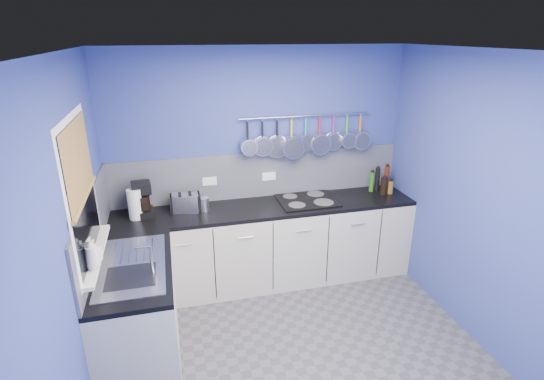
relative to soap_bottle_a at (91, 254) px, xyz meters
name	(u,v)px	position (x,y,z in m)	size (l,w,h in m)	color
floor	(299,354)	(1.53, -0.06, -1.18)	(3.20, 3.00, 0.02)	#47474C
ceiling	(308,49)	(1.53, -0.06, 1.34)	(3.20, 3.00, 0.02)	white
wall_back	(259,166)	(1.53, 1.45, 0.08)	(3.20, 0.02, 2.50)	navy
wall_front	(411,367)	(1.53, -1.57, 0.08)	(3.20, 0.02, 2.50)	navy
wall_left	(76,249)	(-0.08, -0.06, 0.08)	(0.02, 3.00, 2.50)	navy
wall_right	(482,203)	(3.14, -0.06, 0.08)	(0.02, 3.00, 2.50)	navy
backsplash_back	(260,175)	(1.53, 1.43, -0.02)	(3.20, 0.02, 0.50)	gray
backsplash_left	(94,224)	(-0.06, 0.54, -0.02)	(0.02, 1.80, 0.50)	gray
cabinet_run_back	(266,245)	(1.53, 1.14, -0.74)	(3.20, 0.60, 0.86)	#BCB6A1
worktop_back	(266,208)	(1.53, 1.14, -0.29)	(3.20, 0.60, 0.04)	black
cabinet_run_left	(139,315)	(0.23, 0.24, -0.74)	(0.60, 1.20, 0.86)	#BCB6A1
worktop_left	(133,267)	(0.23, 0.24, -0.29)	(0.60, 1.20, 0.04)	black
window_frame	(81,191)	(-0.05, 0.24, 0.38)	(0.01, 1.00, 1.10)	white
window_glass	(82,191)	(-0.04, 0.24, 0.38)	(0.01, 0.90, 1.00)	black
bamboo_blind	(78,161)	(-0.03, 0.24, 0.61)	(0.01, 0.90, 0.55)	#A78546
window_sill	(96,254)	(-0.02, 0.24, -0.13)	(0.10, 0.98, 0.03)	white
sink_unit	(132,265)	(0.23, 0.24, -0.27)	(0.50, 0.95, 0.01)	silver
mixer_tap	(151,259)	(0.39, 0.06, -0.14)	(0.12, 0.08, 0.26)	silver
socket_left	(210,181)	(0.98, 1.42, -0.04)	(0.15, 0.01, 0.09)	white
socket_right	(269,176)	(1.63, 1.42, -0.04)	(0.15, 0.01, 0.09)	white
pot_rail	(306,116)	(2.03, 1.39, 0.61)	(0.02, 0.02, 1.45)	silver
soap_bottle_a	(91,254)	(0.00, 0.00, 0.00)	(0.09, 0.09, 0.24)	white
soap_bottle_b	(94,251)	(0.00, 0.10, -0.03)	(0.08, 0.08, 0.17)	white
paper_towel	(135,204)	(0.22, 1.16, -0.12)	(0.13, 0.13, 0.30)	white
coffee_maker	(142,200)	(0.29, 1.21, -0.10)	(0.19, 0.21, 0.34)	black
toaster	(185,203)	(0.70, 1.22, -0.18)	(0.28, 0.16, 0.18)	silver
canister	(204,204)	(0.89, 1.18, -0.20)	(0.10, 0.10, 0.14)	silver
hob	(307,200)	(2.00, 1.19, -0.26)	(0.62, 0.54, 0.01)	black
pan_0	(248,137)	(1.40, 1.38, 0.43)	(0.18, 0.13, 0.37)	silver
pan_1	(263,137)	(1.55, 1.38, 0.41)	(0.21, 0.06, 0.40)	silver
pan_2	(277,138)	(1.71, 1.38, 0.39)	(0.24, 0.05, 0.43)	silver
pan_3	(291,137)	(1.87, 1.38, 0.39)	(0.25, 0.12, 0.44)	silver
pan_4	(306,134)	(2.03, 1.38, 0.42)	(0.18, 0.08, 0.37)	silver
pan_5	(319,135)	(2.19, 1.38, 0.40)	(0.23, 0.09, 0.42)	silver
pan_6	(333,133)	(2.35, 1.38, 0.42)	(0.20, 0.06, 0.39)	silver
pan_7	(347,131)	(2.51, 1.38, 0.43)	(0.18, 0.11, 0.37)	silver
pan_8	(360,131)	(2.67, 1.38, 0.41)	(0.20, 0.10, 0.39)	silver
condiment_0	(386,178)	(2.98, 1.27, -0.13)	(0.05, 0.05, 0.28)	#4C190C
condiment_1	(377,180)	(2.87, 1.27, -0.14)	(0.06, 0.06, 0.27)	black
condiment_2	(372,182)	(2.80, 1.27, -0.16)	(0.06, 0.06, 0.23)	#265919
condiment_3	(390,187)	(2.98, 1.15, -0.19)	(0.06, 0.06, 0.15)	brown
condiment_4	(384,186)	(2.90, 1.16, -0.18)	(0.07, 0.07, 0.19)	black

